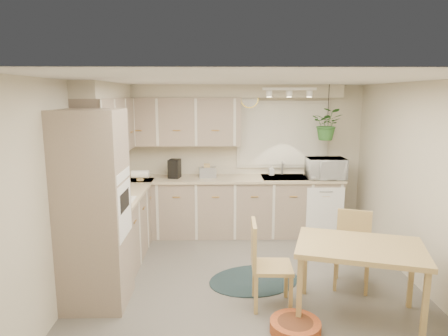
{
  "coord_description": "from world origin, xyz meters",
  "views": [
    {
      "loc": [
        -0.37,
        -4.44,
        2.24
      ],
      "look_at": [
        -0.29,
        0.55,
        1.33
      ],
      "focal_mm": 32.0,
      "sensor_mm": 36.0,
      "label": 1
    }
  ],
  "objects": [
    {
      "name": "counter_back",
      "position": [
        -0.2,
        1.79,
        0.92
      ],
      "size": [
        3.64,
        0.64,
        0.04
      ],
      "primitive_type": "cube",
      "color": "tan",
      "rests_on": "base_cab_back"
    },
    {
      "name": "chair_left",
      "position": [
        0.21,
        -0.47,
        0.47
      ],
      "size": [
        0.45,
        0.45,
        0.93
      ],
      "primitive_type": "cube",
      "rotation": [
        0.0,
        0.0,
        -1.61
      ],
      "color": "tan",
      "rests_on": "floor"
    },
    {
      "name": "microwave",
      "position": [
        1.34,
        1.7,
        1.14
      ],
      "size": [
        0.6,
        0.34,
        0.4
      ],
      "primitive_type": "imported",
      "rotation": [
        0.0,
        0.0,
        0.02
      ],
      "color": "white",
      "rests_on": "counter_back"
    },
    {
      "name": "wall_back",
      "position": [
        0.0,
        2.1,
        1.2
      ],
      "size": [
        4.0,
        0.04,
        2.4
      ],
      "primitive_type": "cube",
      "color": "beige",
      "rests_on": "floor"
    },
    {
      "name": "wall_clock",
      "position": [
        0.15,
        2.07,
        2.18
      ],
      "size": [
        0.3,
        0.03,
        0.3
      ],
      "primitive_type": "cylinder",
      "rotation": [
        1.57,
        0.0,
        0.0
      ],
      "color": "gold",
      "rests_on": "wall_back"
    },
    {
      "name": "base_cab_back",
      "position": [
        -0.2,
        1.8,
        0.45
      ],
      "size": [
        3.6,
        0.6,
        0.9
      ],
      "primitive_type": "cube",
      "color": "gray",
      "rests_on": "floor"
    },
    {
      "name": "braided_rug",
      "position": [
        0.08,
        0.11,
        0.01
      ],
      "size": [
        1.32,
        1.13,
        0.01
      ],
      "primitive_type": "ellipsoid",
      "rotation": [
        0.0,
        0.0,
        0.29
      ],
      "color": "black",
      "rests_on": "floor"
    },
    {
      "name": "pet_bed",
      "position": [
        0.37,
        -0.98,
        0.06
      ],
      "size": [
        0.64,
        0.64,
        0.11
      ],
      "primitive_type": "cylinder",
      "rotation": [
        0.0,
        0.0,
        -0.41
      ],
      "color": "#C45427",
      "rests_on": "floor"
    },
    {
      "name": "wall_right",
      "position": [
        2.0,
        0.0,
        1.2
      ],
      "size": [
        0.04,
        4.2,
        2.4
      ],
      "primitive_type": "cube",
      "color": "beige",
      "rests_on": "floor"
    },
    {
      "name": "floor",
      "position": [
        0.0,
        0.0,
        0.0
      ],
      "size": [
        4.2,
        4.2,
        0.0
      ],
      "primitive_type": "plane",
      "color": "#5F5C54",
      "rests_on": "ground"
    },
    {
      "name": "wall_left",
      "position": [
        -2.0,
        0.0,
        1.2
      ],
      "size": [
        0.04,
        4.2,
        2.4
      ],
      "primitive_type": "cube",
      "color": "beige",
      "rests_on": "floor"
    },
    {
      "name": "toaster",
      "position": [
        -0.53,
        1.82,
        1.02
      ],
      "size": [
        0.29,
        0.18,
        0.16
      ],
      "primitive_type": "cube",
      "rotation": [
        0.0,
        0.0,
        0.12
      ],
      "color": "#97999E",
      "rests_on": "counter_back"
    },
    {
      "name": "wall_front",
      "position": [
        0.0,
        -2.1,
        1.2
      ],
      "size": [
        4.0,
        0.04,
        2.4
      ],
      "primitive_type": "cube",
      "color": "beige",
      "rests_on": "floor"
    },
    {
      "name": "upper_cab_left",
      "position": [
        -1.82,
        1.0,
        1.83
      ],
      "size": [
        0.35,
        2.0,
        0.75
      ],
      "primitive_type": "cube",
      "color": "gray",
      "rests_on": "wall_left"
    },
    {
      "name": "chair_back",
      "position": [
        1.21,
        -0.06,
        0.44
      ],
      "size": [
        0.53,
        0.53,
        0.89
      ],
      "primitive_type": "cube",
      "rotation": [
        0.0,
        0.0,
        2.79
      ],
      "color": "tan",
      "rests_on": "floor"
    },
    {
      "name": "upper_cab_back",
      "position": [
        -1.0,
        1.93,
        1.83
      ],
      "size": [
        2.0,
        0.35,
        0.75
      ],
      "primitive_type": "cube",
      "color": "gray",
      "rests_on": "wall_back"
    },
    {
      "name": "range_hood",
      "position": [
        -1.7,
        0.3,
        1.4
      ],
      "size": [
        0.4,
        0.6,
        0.14
      ],
      "primitive_type": "cube",
      "color": "white",
      "rests_on": "upper_cab_left"
    },
    {
      "name": "hanging_plant",
      "position": [
        1.33,
        1.7,
        1.74
      ],
      "size": [
        0.6,
        0.63,
        0.39
      ],
      "primitive_type": "imported",
      "rotation": [
        0.0,
        0.0,
        -0.38
      ],
      "color": "#306829",
      "rests_on": "ceiling"
    },
    {
      "name": "soap_bottle",
      "position": [
        0.51,
        1.95,
        0.98
      ],
      "size": [
        0.09,
        0.18,
        0.08
      ],
      "primitive_type": "imported",
      "rotation": [
        0.0,
        0.0,
        0.08
      ],
      "color": "white",
      "rests_on": "counter_back"
    },
    {
      "name": "wall_oven_face",
      "position": [
        -1.35,
        -0.38,
        1.05
      ],
      "size": [
        0.02,
        0.56,
        0.58
      ],
      "primitive_type": "cube",
      "color": "white",
      "rests_on": "oven_stack"
    },
    {
      "name": "ceiling",
      "position": [
        0.0,
        0.0,
        2.4
      ],
      "size": [
        4.2,
        4.2,
        0.0
      ],
      "primitive_type": "plane",
      "color": "silver",
      "rests_on": "wall_back"
    },
    {
      "name": "dishwasher_front",
      "position": [
        1.3,
        1.49,
        0.42
      ],
      "size": [
        0.58,
        0.02,
        0.83
      ],
      "primitive_type": "cube",
      "color": "white",
      "rests_on": "base_cab_back"
    },
    {
      "name": "soffit_left",
      "position": [
        -1.85,
        1.0,
        2.3
      ],
      "size": [
        0.3,
        2.0,
        0.2
      ],
      "primitive_type": "cube",
      "color": "beige",
      "rests_on": "wall_left"
    },
    {
      "name": "counter_left",
      "position": [
        -1.69,
        0.88,
        0.92
      ],
      "size": [
        0.64,
        1.89,
        0.04
      ],
      "primitive_type": "cube",
      "color": "tan",
      "rests_on": "base_cab_left"
    },
    {
      "name": "window_blinds",
      "position": [
        0.7,
        2.07,
        1.6
      ],
      "size": [
        1.4,
        0.02,
        1.0
      ],
      "primitive_type": "cube",
      "color": "silver",
      "rests_on": "wall_back"
    },
    {
      "name": "knife_block",
      "position": [
        -0.54,
        1.85,
        1.05
      ],
      "size": [
        0.1,
        0.1,
        0.21
      ],
      "primitive_type": "cube",
      "rotation": [
        0.0,
        0.0,
        0.04
      ],
      "color": "tan",
      "rests_on": "counter_back"
    },
    {
      "name": "soffit_back",
      "position": [
        -0.2,
        1.95,
        2.3
      ],
      "size": [
        3.6,
        0.3,
        0.2
      ],
      "primitive_type": "cube",
      "color": "beige",
      "rests_on": "wall_back"
    },
    {
      "name": "base_cab_left",
      "position": [
        -1.7,
        0.88,
        0.45
      ],
      "size": [
        0.6,
        1.85,
        0.9
      ],
      "primitive_type": "cube",
      "color": "gray",
      "rests_on": "floor"
    },
    {
      "name": "coffee_maker",
      "position": [
        -1.05,
        1.8,
        1.09
      ],
      "size": [
        0.2,
        0.23,
        0.3
      ],
      "primitive_type": "cube",
      "rotation": [
        0.0,
        0.0,
        -0.19
      ],
      "color": "black",
      "rests_on": "counter_back"
    },
    {
      "name": "sink",
      "position": [
        0.7,
        1.8,
        0.9
      ],
      "size": [
        0.7,
        0.48,
        0.1
      ],
      "primitive_type": "cube",
      "color": "#97999E",
      "rests_on": "counter_back"
    },
    {
      "name": "cooktop",
      "position": [
        -1.68,
        0.3,
        0.94
      ],
      "size": [
        0.52,
        0.58,
        0.02
      ],
      "primitive_type": "cube",
      "color": "white",
      "rests_on": "counter_left"
    },
    {
      "name": "window_frame",
      "position": [
        0.7,
        2.08,
        1.6
      ],
      "size": [
        1.5,
        0.02,
        1.1
      ],
      "primitive_type": "cube",
      "color": "beige",
      "rests_on": "wall_back"
    },
    {
      "name": "dining_table",
      "position": [
        1.05,
        -0.71,
        0.39
      ],
      "size": [
        1.41,
        1.14,
        0.77
      ],
      "primitive_type": "cube",
      "rotation": [
        0.0,
        0.0,
        -0.29
      ],
      "color": "tan",
      "rests_on": "floor"
    },
    {
      "name": "oven_stack",
      "position": [
        -1.68,
        -0.38,
        1.05
      ],
      "size": [
        0.65,
        0.65,
        2.1
      ],
      "primitive_type": "cube",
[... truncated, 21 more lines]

